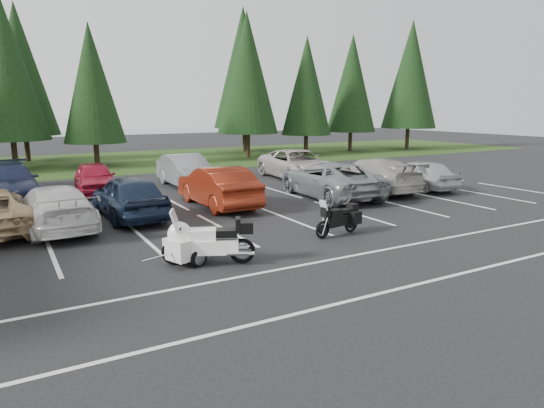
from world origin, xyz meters
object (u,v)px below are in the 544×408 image
(car_near_8, at_px, (420,174))
(adventure_motorcycle, at_px, (337,216))
(car_near_4, at_px, (129,196))
(car_far_3, at_px, (187,171))
(car_near_5, at_px, (218,186))
(car_far_1, at_px, (9,183))
(car_near_6, at_px, (330,179))
(car_far_2, at_px, (95,178))
(car_near_3, at_px, (55,208))
(cargo_trailer, at_px, (188,250))
(car_near_7, at_px, (372,175))
(touring_motorcycle, at_px, (208,237))
(car_far_4, at_px, (297,165))

(car_near_8, relative_size, adventure_motorcycle, 2.12)
(car_near_4, bearing_deg, car_far_3, -128.72)
(car_near_5, height_order, car_far_1, car_near_5)
(car_near_8, bearing_deg, car_near_5, -0.94)
(car_near_6, height_order, car_far_2, car_near_6)
(car_near_5, bearing_deg, car_far_2, -56.45)
(car_near_5, xyz_separation_m, car_near_6, (5.28, -0.61, -0.01))
(car_near_8, height_order, car_far_3, car_far_3)
(car_near_3, relative_size, cargo_trailer, 3.25)
(car_far_3, xyz_separation_m, adventure_motorcycle, (0.92, -11.64, -0.20))
(car_near_7, bearing_deg, car_near_4, 3.35)
(car_near_3, distance_m, cargo_trailer, 6.25)
(car_far_2, bearing_deg, adventure_motorcycle, -61.46)
(touring_motorcycle, bearing_deg, car_far_1, 134.28)
(car_far_2, xyz_separation_m, touring_motorcycle, (0.66, -12.68, 0.01))
(car_near_8, bearing_deg, car_near_4, 1.89)
(car_far_1, bearing_deg, adventure_motorcycle, -53.22)
(car_near_4, relative_size, adventure_motorcycle, 2.35)
(car_near_3, bearing_deg, car_near_7, 178.56)
(car_near_7, height_order, touring_motorcycle, car_near_7)
(car_far_3, relative_size, adventure_motorcycle, 2.44)
(car_far_1, distance_m, cargo_trailer, 12.50)
(car_near_7, bearing_deg, adventure_motorcycle, 44.98)
(car_near_3, distance_m, car_near_6, 11.60)
(car_near_4, height_order, car_far_2, car_near_4)
(car_far_2, distance_m, car_far_3, 4.49)
(car_far_1, height_order, car_far_2, car_far_1)
(adventure_motorcycle, bearing_deg, touring_motorcycle, -179.81)
(car_near_5, bearing_deg, car_near_3, 7.76)
(car_near_3, xyz_separation_m, touring_motorcycle, (3.09, -6.00, -0.00))
(car_near_3, bearing_deg, car_far_4, -160.14)
(car_near_3, distance_m, touring_motorcycle, 6.74)
(car_near_3, distance_m, car_far_1, 6.35)
(car_far_1, bearing_deg, car_far_2, 5.75)
(car_near_5, relative_size, car_near_6, 0.86)
(car_near_7, bearing_deg, car_near_5, 0.82)
(car_near_5, distance_m, car_near_7, 8.05)
(car_near_6, relative_size, car_far_2, 1.37)
(car_near_4, bearing_deg, car_near_7, 178.20)
(car_near_5, height_order, adventure_motorcycle, car_near_5)
(car_near_8, distance_m, car_far_1, 19.21)
(car_far_3, height_order, car_far_4, car_far_4)
(car_near_5, bearing_deg, car_near_8, 174.58)
(car_far_2, relative_size, adventure_motorcycle, 2.12)
(adventure_motorcycle, bearing_deg, car_far_2, 105.98)
(car_far_3, distance_m, cargo_trailer, 12.73)
(car_far_2, relative_size, car_far_3, 0.87)
(car_near_3, xyz_separation_m, car_far_4, (13.38, 5.87, 0.08))
(car_near_7, bearing_deg, car_far_3, -34.66)
(car_near_7, bearing_deg, car_far_2, -24.08)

